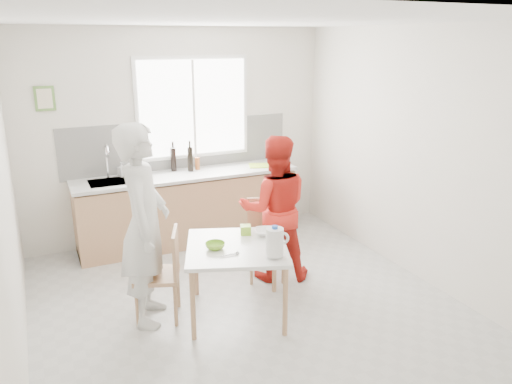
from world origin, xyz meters
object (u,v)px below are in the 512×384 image
chair_left (164,270)px  person_red (275,209)px  chair_far (265,235)px  wine_bottle_b (173,159)px  person_white (144,225)px  bowl_white (266,232)px  wine_bottle_a (190,159)px  milk_jug (275,241)px  dining_table (237,253)px  bowl_green (215,246)px

chair_left → person_red: size_ratio=0.55×
chair_far → wine_bottle_b: wine_bottle_b is taller
person_white → bowl_white: person_white is taller
chair_left → wine_bottle_a: 2.06m
chair_left → wine_bottle_b: 2.09m
wine_bottle_b → person_white: bearing=-113.3°
person_red → milk_jug: size_ratio=5.81×
milk_jug → person_red: bearing=83.5°
dining_table → person_red: 0.89m
chair_far → wine_bottle_b: 1.71m
chair_left → milk_jug: bearing=74.5°
chair_far → bowl_white: (-0.24, -0.51, 0.26)m
person_red → bowl_green: person_red is taller
dining_table → wine_bottle_b: bearing=89.6°
chair_far → wine_bottle_b: (-0.59, 1.49, 0.59)m
chair_far → bowl_green: 1.06m
milk_jug → person_white: bearing=166.5°
chair_left → person_white: (-0.14, 0.05, 0.45)m
person_white → chair_far: bearing=-55.4°
person_white → bowl_green: bearing=-94.5°
wine_bottle_b → person_red: bearing=-67.2°
chair_far → person_white: bearing=-145.4°
person_red → milk_jug: person_red is taller
person_white → milk_jug: bearing=-103.5°
wine_bottle_b → bowl_white: bearing=-80.0°
chair_left → bowl_green: (0.44, -0.21, 0.25)m
bowl_white → milk_jug: (-0.16, -0.50, 0.12)m
bowl_green → wine_bottle_b: bearing=84.1°
chair_left → bowl_green: size_ratio=4.84×
person_red → wine_bottle_a: person_red is taller
bowl_white → wine_bottle_b: wine_bottle_b is taller
dining_table → milk_jug: 0.48m
person_red → wine_bottle_b: (-0.66, 1.57, 0.27)m
person_red → person_white: bearing=30.8°
chair_left → person_white: size_ratio=0.47×
dining_table → chair_left: 0.70m
person_red → milk_jug: 1.05m
chair_far → bowl_green: (-0.81, -0.63, 0.26)m
chair_far → dining_table: bearing=-113.2°
chair_left → wine_bottle_a: size_ratio=2.74×
person_white → chair_left: bearing=-90.0°
chair_left → bowl_white: size_ratio=3.97×
wine_bottle_a → milk_jug: bearing=-89.8°
dining_table → chair_far: 0.90m
milk_jug → dining_table: bearing=139.3°
bowl_green → bowl_white: bowl_green is taller
chair_left → dining_table: bearing=90.0°
chair_far → bowl_white: bearing=-95.0°
person_white → wine_bottle_b: size_ratio=6.25×
chair_far → milk_jug: bearing=-91.4°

